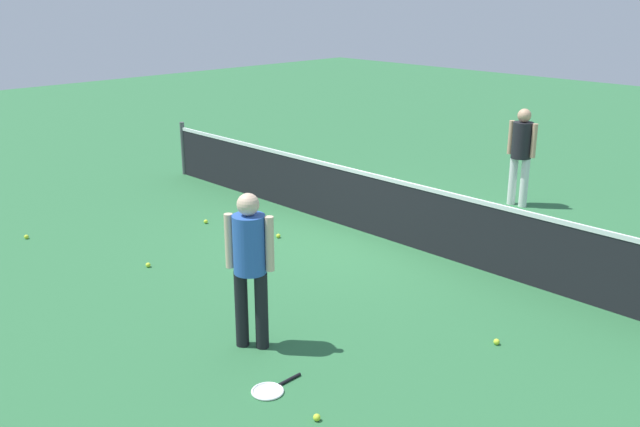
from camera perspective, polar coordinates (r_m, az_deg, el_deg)
ground_plane at (r=10.96m, az=3.77°, el=-1.55°), size 40.00×40.00×0.00m
court_net at (r=10.80m, az=3.82°, el=0.96°), size 10.09×0.09×1.07m
player_near_side at (r=7.23m, az=-5.73°, el=-3.62°), size 0.48×0.47×1.70m
player_far_side at (r=12.52m, az=16.07°, el=5.07°), size 0.52×0.35×1.70m
tennis_racket_near_player at (r=6.87m, az=-4.11°, el=-14.14°), size 0.32×0.58×0.03m
tennis_racket_far_player at (r=12.51m, az=12.28°, el=0.62°), size 0.61×0.38×0.03m
tennis_ball_near_player at (r=10.71m, az=-3.42°, el=-1.83°), size 0.07×0.07×0.07m
tennis_ball_by_net at (r=6.44m, az=-0.26°, el=-16.26°), size 0.07×0.07×0.07m
tennis_ball_midcourt at (r=9.88m, az=-13.81°, el=-4.09°), size 0.07×0.07×0.07m
tennis_ball_baseline at (r=7.86m, az=14.17°, el=-10.09°), size 0.07×0.07×0.07m
tennis_ball_stray_left at (r=11.55m, az=-22.78°, el=-1.76°), size 0.07×0.07×0.07m
tennis_ball_stray_right at (r=11.49m, az=-9.28°, el=-0.65°), size 0.07×0.07×0.07m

